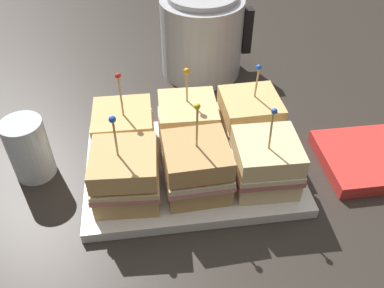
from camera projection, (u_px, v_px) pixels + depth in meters
name	position (u px, v px, depth m)	size (l,w,h in m)	color
ground_plane	(192.00, 172.00, 0.70)	(6.00, 6.00, 0.00)	#2D2823
serving_platter	(192.00, 168.00, 0.70)	(0.36, 0.25, 0.02)	white
sandwich_front_left	(126.00, 175.00, 0.61)	(0.11, 0.11, 0.16)	tan
sandwich_front_center	(197.00, 168.00, 0.62)	(0.11, 0.11, 0.17)	tan
sandwich_front_right	(265.00, 163.00, 0.63)	(0.10, 0.10, 0.15)	beige
sandwich_back_left	(124.00, 131.00, 0.69)	(0.10, 0.10, 0.16)	tan
sandwich_back_center	(188.00, 124.00, 0.70)	(0.10, 0.10, 0.15)	#DBB77A
sandwich_back_right	(249.00, 119.00, 0.72)	(0.10, 0.10, 0.15)	tan
kettle_steel	(202.00, 35.00, 0.90)	(0.20, 0.18, 0.20)	#B7BABF
drinking_glass	(29.00, 149.00, 0.67)	(0.07, 0.07, 0.11)	silver
napkin_stack	(364.00, 159.00, 0.71)	(0.15, 0.15, 0.02)	red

